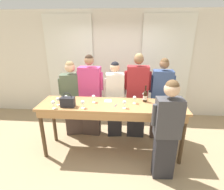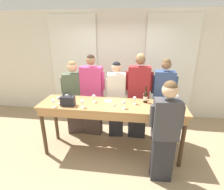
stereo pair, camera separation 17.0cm
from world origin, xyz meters
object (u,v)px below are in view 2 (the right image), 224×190
at_px(wine_glass_center_right, 67,96).
at_px(guest_olive_jacket, 75,98).
at_px(wine_glass_front_left, 124,103).
at_px(wine_glass_front_mid, 169,104).
at_px(tasting_bar, 111,111).
at_px(wine_glass_by_handbag, 174,100).
at_px(wine_glass_back_right, 58,98).
at_px(wine_glass_front_right, 94,97).
at_px(host_pouring, 165,132).
at_px(handbag, 68,101).
at_px(wine_glass_back_left, 53,101).
at_px(wine_glass_near_host, 145,95).
at_px(wine_glass_center_left, 135,99).
at_px(wine_glass_back_mid, 82,102).
at_px(guest_cream_sweater, 116,100).
at_px(guest_pink_top, 92,96).
at_px(wine_glass_center_mid, 177,96).
at_px(guest_striped_shirt, 138,97).
at_px(wine_glass_by_bottle, 177,101).
at_px(wine_bottle, 146,97).
at_px(guest_navy_coat, 163,101).

xyz_separation_m(wine_glass_center_right, guest_olive_jacket, (-0.08, 0.61, -0.27)).
xyz_separation_m(wine_glass_front_left, wine_glass_front_mid, (0.76, 0.04, 0.00)).
relative_size(tasting_bar, wine_glass_by_handbag, 18.28).
height_order(wine_glass_front_left, wine_glass_back_right, same).
bearing_deg(wine_glass_front_right, host_pouring, -27.03).
xyz_separation_m(handbag, wine_glass_by_handbag, (1.87, 0.27, 0.01)).
bearing_deg(wine_glass_center_right, wine_glass_back_left, -117.17).
bearing_deg(wine_glass_near_host, handbag, -161.77).
height_order(tasting_bar, wine_glass_front_mid, wine_glass_front_mid).
relative_size(tasting_bar, wine_glass_center_left, 18.28).
bearing_deg(handbag, wine_glass_by_handbag, 8.17).
xyz_separation_m(wine_glass_back_mid, guest_cream_sweater, (0.50, 0.83, -0.26)).
relative_size(wine_glass_front_left, guest_olive_jacket, 0.09).
bearing_deg(guest_pink_top, wine_glass_center_mid, -10.78).
height_order(wine_glass_back_mid, guest_olive_jacket, guest_olive_jacket).
distance_m(wine_glass_center_left, guest_olive_jacket, 1.47).
bearing_deg(guest_striped_shirt, wine_glass_center_right, -155.42).
height_order(wine_glass_center_left, wine_glass_center_mid, same).
xyz_separation_m(wine_glass_by_bottle, host_pouring, (-0.27, -0.59, -0.26)).
relative_size(wine_glass_back_right, wine_glass_by_bottle, 1.00).
bearing_deg(wine_glass_back_right, guest_striped_shirt, 26.55).
bearing_deg(guest_cream_sweater, wine_glass_front_left, -74.56).
height_order(wine_glass_front_right, wine_glass_by_bottle, same).
bearing_deg(host_pouring, guest_cream_sweater, 126.36).
relative_size(wine_bottle, wine_glass_center_mid, 2.19).
xyz_separation_m(tasting_bar, wine_glass_front_left, (0.23, -0.14, 0.23)).
height_order(wine_bottle, wine_glass_front_right, wine_bottle).
height_order(wine_glass_near_host, guest_pink_top, guest_pink_top).
bearing_deg(wine_glass_front_mid, wine_glass_by_bottle, 43.46).
distance_m(wine_glass_back_mid, wine_glass_by_bottle, 1.65).
distance_m(wine_glass_back_mid, guest_striped_shirt, 1.29).
bearing_deg(guest_cream_sweater, wine_glass_back_right, -143.36).
bearing_deg(wine_glass_back_right, guest_olive_jacket, 87.36).
xyz_separation_m(tasting_bar, guest_olive_jacket, (-0.92, 0.64, -0.04)).
distance_m(tasting_bar, wine_glass_center_left, 0.48).
height_order(wine_glass_back_left, host_pouring, host_pouring).
height_order(guest_pink_top, guest_striped_shirt, guest_striped_shirt).
height_order(handbag, wine_glass_back_left, handbag).
bearing_deg(wine_glass_front_right, guest_olive_jacket, 136.56).
distance_m(wine_glass_center_left, wine_glass_center_mid, 0.81).
height_order(guest_olive_jacket, guest_cream_sweater, guest_cream_sweater).
bearing_deg(wine_glass_by_handbag, guest_olive_jacket, 165.87).
bearing_deg(guest_pink_top, handbag, -107.46).
xyz_separation_m(wine_glass_back_right, wine_glass_near_host, (1.56, 0.39, 0.00)).
distance_m(wine_glass_near_host, guest_pink_top, 1.19).
xyz_separation_m(wine_bottle, wine_glass_front_right, (-0.95, -0.10, -0.01)).
relative_size(guest_striped_shirt, guest_navy_coat, 1.05).
xyz_separation_m(wine_glass_center_right, guest_cream_sweater, (0.86, 0.61, -0.26)).
height_order(wine_glass_front_mid, wine_glass_near_host, same).
bearing_deg(wine_glass_front_left, wine_glass_by_handbag, 16.65).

